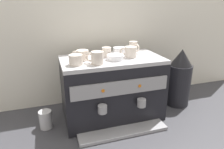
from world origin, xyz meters
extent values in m
plane|color=#38383D|center=(0.00, 0.00, 0.00)|extent=(4.00, 4.00, 0.00)
cube|color=silver|center=(0.00, 0.32, 0.54)|extent=(2.80, 0.03, 1.08)
cube|color=black|center=(0.00, 0.00, 0.21)|extent=(0.68, 0.36, 0.41)
cube|color=#B7B7BC|center=(0.00, 0.00, 0.42)|extent=(0.68, 0.36, 0.02)
cube|color=#939399|center=(0.00, -0.19, 0.30)|extent=(0.62, 0.01, 0.09)
cylinder|color=orange|center=(-0.12, -0.19, 0.30)|extent=(0.02, 0.01, 0.02)
cylinder|color=orange|center=(0.12, -0.19, 0.30)|extent=(0.02, 0.01, 0.02)
cube|color=#939399|center=(0.00, -0.23, 0.01)|extent=(0.57, 0.12, 0.02)
cylinder|color=#939399|center=(-0.13, -0.21, 0.18)|extent=(0.06, 0.06, 0.05)
cylinder|color=#939399|center=(0.13, -0.21, 0.18)|extent=(0.06, 0.06, 0.05)
cylinder|color=beige|center=(0.12, -0.02, 0.47)|extent=(0.08, 0.08, 0.07)
torus|color=beige|center=(0.08, 0.01, 0.47)|extent=(0.05, 0.04, 0.05)
cylinder|color=beige|center=(-0.19, 0.01, 0.47)|extent=(0.08, 0.08, 0.06)
torus|color=beige|center=(-0.24, 0.04, 0.47)|extent=(0.05, 0.04, 0.05)
cylinder|color=beige|center=(-0.13, -0.11, 0.47)|extent=(0.07, 0.07, 0.08)
torus|color=beige|center=(-0.17, -0.08, 0.47)|extent=(0.05, 0.05, 0.06)
cylinder|color=beige|center=(-0.03, 0.04, 0.47)|extent=(0.06, 0.06, 0.06)
torus|color=beige|center=(-0.01, 0.08, 0.47)|extent=(0.03, 0.05, 0.05)
cylinder|color=beige|center=(0.20, 0.10, 0.47)|extent=(0.06, 0.06, 0.08)
torus|color=beige|center=(0.21, 0.06, 0.47)|extent=(0.02, 0.06, 0.06)
cylinder|color=beige|center=(-0.25, -0.08, 0.47)|extent=(0.08, 0.08, 0.06)
torus|color=beige|center=(-0.22, -0.04, 0.47)|extent=(0.04, 0.05, 0.05)
cylinder|color=white|center=(0.01, -0.05, 0.45)|extent=(0.11, 0.11, 0.03)
cylinder|color=white|center=(0.01, -0.05, 0.44)|extent=(0.06, 0.06, 0.01)
cylinder|color=white|center=(0.09, 0.10, 0.46)|extent=(0.09, 0.09, 0.04)
cylinder|color=white|center=(0.09, 0.10, 0.44)|extent=(0.05, 0.05, 0.01)
cylinder|color=black|center=(0.56, 0.01, 0.16)|extent=(0.18, 0.18, 0.33)
cone|color=black|center=(0.56, 0.01, 0.39)|extent=(0.16, 0.16, 0.13)
cylinder|color=#B7B7BC|center=(-0.46, -0.01, 0.06)|extent=(0.08, 0.08, 0.12)
camera|label=1|loc=(-0.41, -1.26, 0.80)|focal=32.96mm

